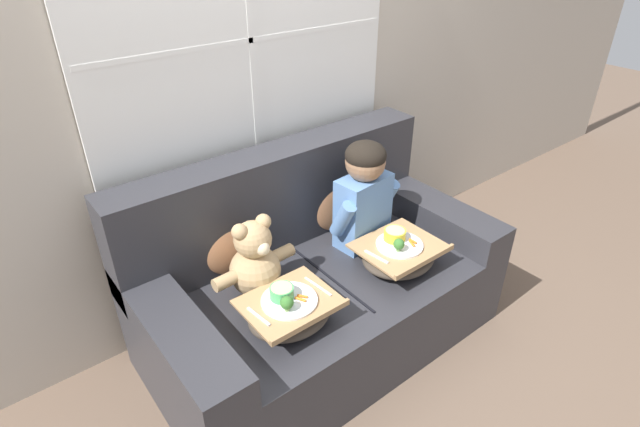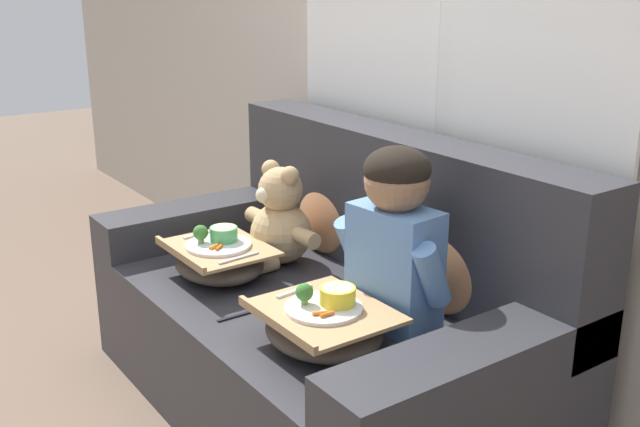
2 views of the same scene
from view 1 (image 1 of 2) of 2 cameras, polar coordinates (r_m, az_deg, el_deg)
ground_plane at (r=2.84m, az=0.29°, el=-14.01°), size 14.00×14.00×0.00m
wall_back_with_window at (r=2.59m, az=-8.22°, el=15.22°), size 8.00×0.08×2.60m
couch at (r=2.65m, az=-0.71°, el=-7.85°), size 1.79×0.98×1.00m
throw_pillow_behind_child at (r=2.81m, az=1.87°, el=1.84°), size 0.38×0.18×0.39m
throw_pillow_behind_teddy at (r=2.49m, az=-10.17°, el=-2.94°), size 0.36×0.17×0.37m
child_figure at (r=2.59m, az=5.06°, el=2.72°), size 0.43×0.22×0.59m
teddy_bear at (r=2.33m, az=-7.41°, el=-5.60°), size 0.43×0.30×0.40m
lap_tray_child at (r=2.57m, az=8.95°, el=-4.62°), size 0.41×0.36×0.20m
lap_tray_teddy at (r=2.22m, az=-3.50°, el=-11.04°), size 0.40×0.33×0.20m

